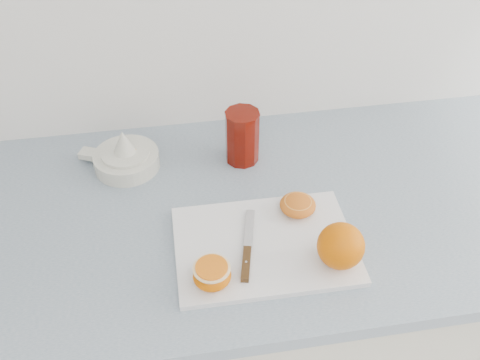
# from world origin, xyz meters

# --- Properties ---
(counter) EXTENTS (2.29, 0.64, 0.89)m
(counter) POSITION_xyz_m (0.24, 1.70, 0.45)
(counter) COLOR beige
(counter) RESTS_ON ground
(cutting_board) EXTENTS (0.33, 0.24, 0.01)m
(cutting_board) POSITION_xyz_m (0.29, 1.58, 0.90)
(cutting_board) COLOR white
(cutting_board) RESTS_ON counter
(whole_orange) EXTENTS (0.08, 0.08, 0.08)m
(whole_orange) POSITION_xyz_m (0.41, 1.51, 0.94)
(whole_orange) COLOR #EF6A00
(whole_orange) RESTS_ON cutting_board
(half_orange) EXTENTS (0.07, 0.07, 0.04)m
(half_orange) POSITION_xyz_m (0.19, 1.51, 0.92)
(half_orange) COLOR #EF6A00
(half_orange) RESTS_ON cutting_board
(squeezed_shell) EXTENTS (0.07, 0.07, 0.03)m
(squeezed_shell) POSITION_xyz_m (0.37, 1.65, 0.92)
(squeezed_shell) COLOR #C55C15
(squeezed_shell) RESTS_ON cutting_board
(paring_knife) EXTENTS (0.06, 0.17, 0.01)m
(paring_knife) POSITION_xyz_m (0.25, 1.55, 0.91)
(paring_knife) COLOR #452F13
(paring_knife) RESTS_ON cutting_board
(citrus_juicer) EXTENTS (0.18, 0.14, 0.09)m
(citrus_juicer) POSITION_xyz_m (0.04, 1.86, 0.92)
(citrus_juicer) COLOR white
(citrus_juicer) RESTS_ON counter
(red_tumbler) EXTENTS (0.08, 0.08, 0.12)m
(red_tumbler) POSITION_xyz_m (0.30, 1.84, 0.95)
(red_tumbler) COLOR #5F0C03
(red_tumbler) RESTS_ON counter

